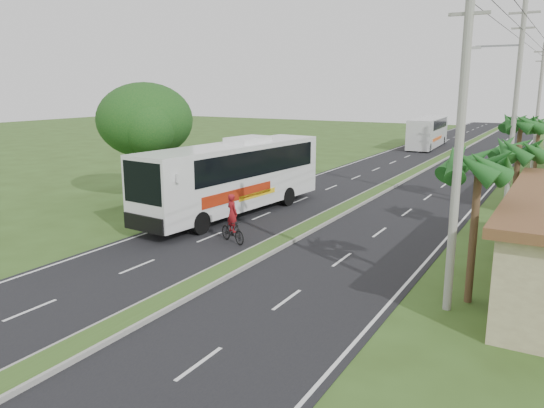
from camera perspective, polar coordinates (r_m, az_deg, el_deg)
The scene contains 16 objects.
ground at distance 20.53m, azimuth -7.13°, elevation -8.35°, with size 180.00×180.00×0.00m, color #334B1B.
road_asphalt at distance 37.84m, azimuth 11.26°, elevation 1.25°, with size 14.00×160.00×0.02m, color black.
median_strip at distance 37.83m, azimuth 11.26°, elevation 1.39°, with size 1.20×160.00×0.18m.
lane_edge_left at distance 40.41m, azimuth 2.22°, elevation 2.18°, with size 0.12×160.00×0.01m, color silver.
lane_edge_right at distance 36.35m, azimuth 21.30°, elevation 0.14°, with size 0.12×160.00×0.01m, color silver.
palm_verge_a at distance 18.64m, azimuth 21.40°, elevation 3.82°, with size 2.40×2.40×5.45m.
palm_verge_b at distance 27.52m, azimuth 25.02°, elevation 5.28°, with size 2.40×2.40×5.05m.
palm_verge_c at distance 34.46m, azimuth 25.20°, elevation 7.79°, with size 2.40×2.40×5.85m.
palm_verge_d at distance 43.42m, azimuth 26.84°, elevation 7.63°, with size 2.40×2.40×5.25m.
shade_tree at distance 34.75m, azimuth -13.60°, elevation 8.50°, with size 6.30×6.00×7.54m.
utility_pole_a at distance 17.63m, azimuth 19.53°, elevation 6.57°, with size 1.60×0.28×11.00m.
utility_pole_b at distance 33.44m, azimuth 24.67°, elevation 9.68°, with size 3.20×0.28×12.00m.
utility_pole_c at distance 53.39m, azimuth 26.74°, elevation 9.54°, with size 1.60×0.28×11.00m.
coach_bus_main at distance 30.46m, azimuth -4.04°, elevation 3.34°, with size 4.09×13.79×4.39m.
coach_bus_far at distance 67.23m, azimuth 16.44°, elevation 7.57°, with size 3.26×12.20×3.52m.
motorcyclist at distance 25.11m, azimuth -4.28°, elevation -2.33°, with size 1.96×1.24×2.37m.
Camera 1 is at (11.61, -15.27, 7.31)m, focal length 35.00 mm.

